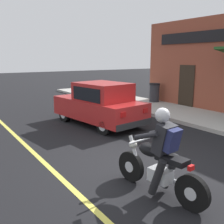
# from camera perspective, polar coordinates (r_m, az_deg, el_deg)

# --- Properties ---
(ground_plane) EXTENTS (80.00, 80.00, 0.00)m
(ground_plane) POSITION_cam_1_polar(r_m,az_deg,el_deg) (6.19, 6.63, -11.68)
(ground_plane) COLOR black
(sidewalk_curb) EXTENTS (2.60, 22.00, 0.14)m
(sidewalk_curb) POSITION_cam_1_polar(r_m,az_deg,el_deg) (11.62, 15.80, -0.50)
(sidewalk_curb) COLOR #ADAAA3
(sidewalk_curb) RESTS_ON ground
(lane_stripe) EXTENTS (0.12, 19.80, 0.01)m
(lane_stripe) POSITION_cam_1_polar(r_m,az_deg,el_deg) (7.92, -18.30, -6.86)
(lane_stripe) COLOR #D1C64C
(lane_stripe) RESTS_ON ground
(motorcycle_with_rider) EXTENTS (0.62, 2.02, 1.62)m
(motorcycle_with_rider) POSITION_cam_1_polar(r_m,az_deg,el_deg) (4.81, 10.39, -10.14)
(motorcycle_with_rider) COLOR black
(motorcycle_with_rider) RESTS_ON ground
(car_hatchback) EXTENTS (2.10, 3.95, 1.57)m
(car_hatchback) POSITION_cam_1_polar(r_m,az_deg,el_deg) (9.64, -2.73, 1.69)
(car_hatchback) COLOR black
(car_hatchback) RESTS_ON ground
(trash_bin) EXTENTS (0.56, 0.56, 0.98)m
(trash_bin) POSITION_cam_1_polar(r_m,az_deg,el_deg) (14.10, 9.20, 4.25)
(trash_bin) COLOR #2D2D33
(trash_bin) RESTS_ON sidewalk_curb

